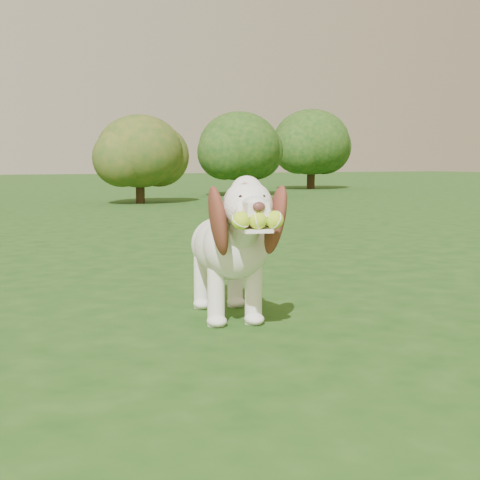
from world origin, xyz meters
name	(u,v)px	position (x,y,z in m)	size (l,w,h in m)	color
ground	(187,309)	(0.00, 0.00, 0.00)	(80.00, 80.00, 0.00)	#184012
dog	(230,243)	(0.09, -0.29, 0.36)	(0.52, 1.02, 0.67)	white
shrub_c	(140,151)	(2.68, 8.33, 0.92)	(1.52, 1.52, 1.57)	#382314
shrub_h	(311,142)	(9.08, 12.46, 1.28)	(2.11, 2.11, 2.18)	#382314
shrub_f	(239,146)	(5.59, 10.09, 1.08)	(1.78, 1.78, 1.84)	#382314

